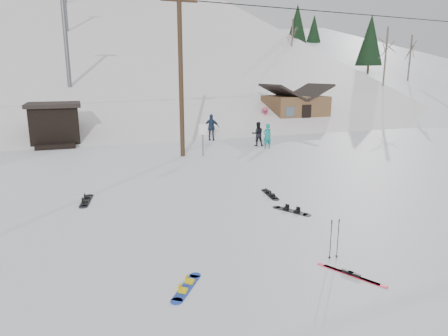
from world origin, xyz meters
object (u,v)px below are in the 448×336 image
object	(u,v)px
hero_snowboard	(186,287)
hero_skis	(351,274)
utility_pole	(181,73)
cabin	(295,109)

from	to	relation	value
hero_snowboard	hero_skis	size ratio (longest dim) A/B	0.75
utility_pole	cabin	world-z (taller)	utility_pole
hero_snowboard	hero_skis	distance (m)	3.85
cabin	hero_skis	xyz separation A→B (m)	(-12.75, -25.01, -1.46)
utility_pole	cabin	bearing A→B (deg)	37.56
utility_pole	hero_snowboard	world-z (taller)	utility_pole
cabin	hero_skis	size ratio (longest dim) A/B	3.43
cabin	hero_skis	world-z (taller)	cabin
hero_snowboard	hero_skis	xyz separation A→B (m)	(3.78, -0.76, 0.00)
utility_pole	hero_skis	world-z (taller)	utility_pole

